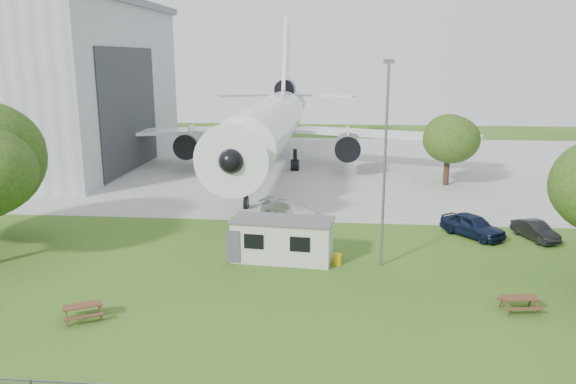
# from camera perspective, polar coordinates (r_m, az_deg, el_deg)

# --- Properties ---
(ground) EXTENTS (160.00, 160.00, 0.00)m
(ground) POSITION_cam_1_polar(r_m,az_deg,el_deg) (29.26, -6.25, -11.23)
(ground) COLOR #517A27
(concrete_apron) EXTENTS (120.00, 46.00, 0.03)m
(concrete_apron) POSITION_cam_1_polar(r_m,az_deg,el_deg) (65.41, 0.23, 2.75)
(concrete_apron) COLOR #B7B7B2
(concrete_apron) RESTS_ON ground
(airliner) EXTENTS (46.36, 47.73, 17.69)m
(airliner) POSITION_cam_1_polar(r_m,az_deg,el_deg) (62.72, -1.77, 7.14)
(airliner) COLOR white
(airliner) RESTS_ON ground
(site_cabin) EXTENTS (6.87, 3.30, 2.62)m
(site_cabin) POSITION_cam_1_polar(r_m,az_deg,el_deg) (34.61, -0.54, -4.84)
(site_cabin) COLOR beige
(site_cabin) RESTS_ON ground
(picnic_west) EXTENTS (2.29, 2.17, 0.76)m
(picnic_west) POSITION_cam_1_polar(r_m,az_deg,el_deg) (29.19, -20.01, -12.08)
(picnic_west) COLOR brown
(picnic_west) RESTS_ON ground
(picnic_east) EXTENTS (2.00, 1.75, 0.76)m
(picnic_east) POSITION_cam_1_polar(r_m,az_deg,el_deg) (30.51, 22.36, -11.15)
(picnic_east) COLOR brown
(picnic_east) RESTS_ON ground
(lamp_mast) EXTENTS (0.16, 0.16, 12.00)m
(lamp_mast) POSITION_cam_1_polar(r_m,az_deg,el_deg) (32.94, 9.79, 2.45)
(lamp_mast) COLOR slate
(lamp_mast) RESTS_ON ground
(tree_far_apron) EXTENTS (5.75, 5.75, 7.70)m
(tree_far_apron) POSITION_cam_1_polar(r_m,az_deg,el_deg) (56.44, 16.01, 5.45)
(tree_far_apron) COLOR #382619
(tree_far_apron) RESTS_ON ground
(car_ne_hatch) EXTENTS (4.41, 4.85, 1.60)m
(car_ne_hatch) POSITION_cam_1_polar(r_m,az_deg,el_deg) (41.21, 18.24, -3.26)
(car_ne_hatch) COLOR black
(car_ne_hatch) RESTS_ON ground
(car_ne_sedan) EXTENTS (2.50, 4.07, 1.27)m
(car_ne_sedan) POSITION_cam_1_polar(r_m,az_deg,el_deg) (42.17, 23.82, -3.61)
(car_ne_sedan) COLOR black
(car_ne_sedan) RESTS_ON ground
(car_apron_van) EXTENTS (5.23, 3.84, 1.41)m
(car_apron_van) POSITION_cam_1_polar(r_m,az_deg,el_deg) (43.42, 0.24, -1.86)
(car_apron_van) COLOR white
(car_apron_van) RESTS_ON ground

